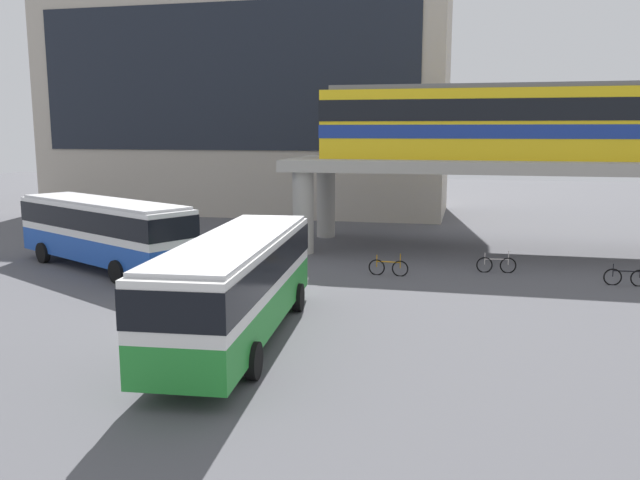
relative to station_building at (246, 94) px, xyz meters
name	(u,v)px	position (x,y,z in m)	size (l,w,h in m)	color
ground_plane	(284,268)	(9.15, -21.24, -9.23)	(120.00, 120.00, 0.00)	#515156
station_building	(246,94)	(0.00, 0.00, 0.00)	(31.36, 10.16, 18.44)	#B2A899
elevated_platform	(553,173)	(21.68, -14.63, -5.00)	(27.58, 7.15, 4.89)	#ADA89E
train	(554,121)	(21.58, -14.63, -2.37)	(23.94, 2.96, 3.84)	yellow
bus_main	(237,277)	(10.74, -31.93, -7.24)	(3.42, 11.21, 3.22)	#268C33
bus_secondary	(103,227)	(1.02, -23.31, -7.24)	(10.92, 7.49, 3.22)	#1E4CB2
bicycle_silver	(496,265)	(18.84, -20.10, -8.87)	(1.78, 0.27, 1.04)	black
bicycle_orange	(388,268)	(14.13, -21.81, -8.87)	(1.79, 0.13, 1.04)	black
bicycle_black	(626,277)	(24.02, -21.53, -8.87)	(1.79, 0.09, 1.04)	black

